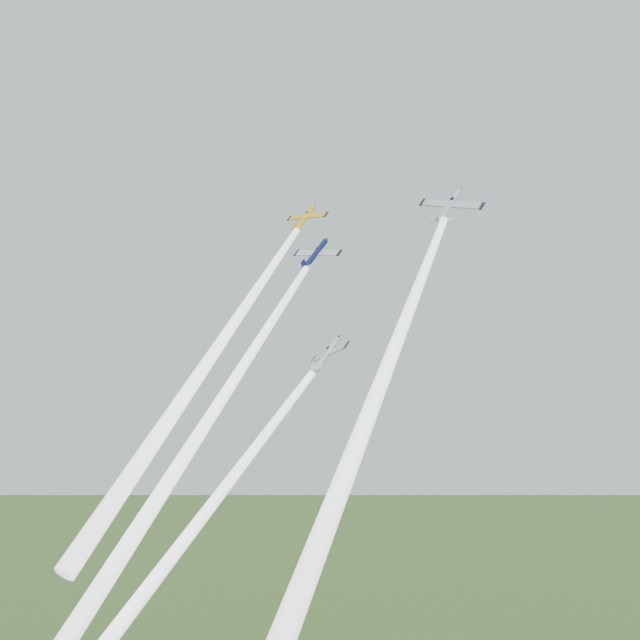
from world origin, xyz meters
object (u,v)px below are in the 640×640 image
(plane_navy, at_px, (315,254))
(plane_silver_low, at_px, (327,354))
(plane_silver_right, at_px, (450,205))
(plane_yellow, at_px, (306,217))

(plane_navy, relative_size, plane_silver_low, 1.08)
(plane_silver_right, bearing_deg, plane_navy, 177.09)
(plane_yellow, relative_size, plane_silver_right, 0.81)
(plane_silver_right, bearing_deg, plane_silver_low, -141.04)
(plane_navy, bearing_deg, plane_silver_low, -47.85)
(plane_yellow, distance_m, plane_silver_right, 24.32)
(plane_navy, distance_m, plane_silver_low, 21.04)
(plane_silver_low, bearing_deg, plane_navy, 150.99)
(plane_yellow, xyz_separation_m, plane_silver_right, (24.07, -2.48, -2.47))
(plane_navy, relative_size, plane_silver_right, 0.92)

